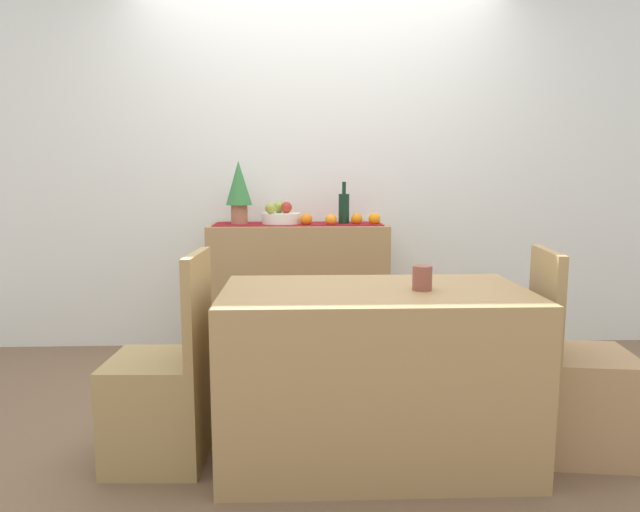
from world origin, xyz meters
The scene contains 18 objects.
ground_plane centered at (0.00, 0.00, -0.01)m, with size 6.40×6.40×0.02m, color brown.
room_wall_rear centered at (0.00, 1.18, 1.35)m, with size 6.40×0.06×2.70m, color white.
sideboard_console centered at (-0.15, 0.92, 0.45)m, with size 1.18×0.42×0.89m, color tan.
table_runner centered at (-0.15, 0.92, 0.90)m, with size 1.11×0.32×0.01m, color maroon.
fruit_bowl centered at (-0.26, 0.92, 0.93)m, with size 0.26×0.26×0.07m, color white.
apple_right centered at (-0.28, 0.98, 1.00)m, with size 0.07×0.07×0.07m, color #92B13A.
apple_left centered at (-0.23, 0.92, 1.01)m, with size 0.08×0.08×0.08m, color #AC2F22.
apple_front centered at (-0.33, 0.87, 1.00)m, with size 0.07×0.07×0.07m, color #9BA141.
wine_bottle centered at (0.16, 0.92, 1.00)m, with size 0.07×0.07×0.28m.
potted_plant centered at (-0.54, 0.92, 1.13)m, with size 0.17×0.17×0.42m.
orange_loose_end centered at (0.36, 0.87, 0.93)m, with size 0.08×0.08×0.08m, color orange.
orange_loose_far centered at (0.24, 0.88, 0.93)m, with size 0.07×0.07×0.07m, color orange.
orange_loose_near_bowl centered at (-0.09, 0.85, 0.93)m, with size 0.08×0.08×0.08m, color orange.
orange_loose_mid centered at (0.07, 0.84, 0.93)m, with size 0.07×0.07×0.07m, color orange.
dining_table centered at (0.18, -0.52, 0.37)m, with size 1.29×0.70×0.74m, color tan.
coffee_cup centered at (0.37, -0.54, 0.79)m, with size 0.08×0.08×0.10m, color #934D3F.
chair_near_window centered at (-0.73, -0.52, 0.27)m, with size 0.41×0.41×0.90m.
chair_by_corner centered at (1.08, -0.52, 0.27)m, with size 0.45×0.45×0.90m.
Camera 1 is at (-0.14, -2.84, 1.21)m, focal length 31.77 mm.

